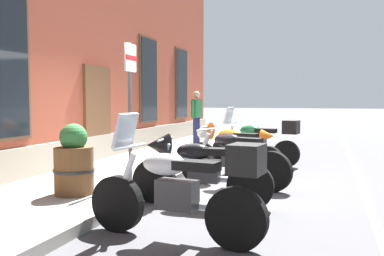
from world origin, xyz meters
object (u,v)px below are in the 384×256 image
(pedestrian_striped_shirt, at_px, (197,114))
(motorcycle_orange_sport, at_px, (230,146))
(motorcycle_green_touring, at_px, (259,141))
(motorcycle_silver_touring, at_px, (182,189))
(motorcycle_black_sport, at_px, (196,167))
(barrel_planter, at_px, (74,163))
(parking_sign, at_px, (130,93))
(motorcycle_black_naked, at_px, (232,159))

(pedestrian_striped_shirt, bearing_deg, motorcycle_orange_sport, -154.19)
(motorcycle_green_touring, bearing_deg, motorcycle_silver_touring, -179.54)
(motorcycle_green_touring, bearing_deg, motorcycle_black_sport, 175.96)
(pedestrian_striped_shirt, distance_m, barrel_planter, 7.44)
(motorcycle_green_touring, height_order, barrel_planter, motorcycle_green_touring)
(motorcycle_orange_sport, distance_m, barrel_planter, 3.58)
(pedestrian_striped_shirt, bearing_deg, motorcycle_black_sport, -162.77)
(motorcycle_silver_touring, distance_m, pedestrian_striped_shirt, 8.86)
(motorcycle_black_sport, relative_size, parking_sign, 0.91)
(pedestrian_striped_shirt, bearing_deg, motorcycle_green_touring, -140.07)
(motorcycle_green_touring, bearing_deg, pedestrian_striped_shirt, 39.93)
(motorcycle_green_touring, bearing_deg, parking_sign, 156.80)
(motorcycle_black_sport, distance_m, parking_sign, 1.71)
(motorcycle_silver_touring, height_order, motorcycle_black_sport, motorcycle_silver_touring)
(pedestrian_striped_shirt, relative_size, parking_sign, 0.72)
(pedestrian_striped_shirt, xyz_separation_m, barrel_planter, (-7.41, -0.44, -0.47))
(motorcycle_silver_touring, height_order, motorcycle_black_naked, motorcycle_silver_touring)
(motorcycle_silver_touring, height_order, parking_sign, parking_sign)
(motorcycle_green_touring, xyz_separation_m, parking_sign, (-3.59, 1.54, 1.07))
(pedestrian_striped_shirt, height_order, barrel_planter, pedestrian_striped_shirt)
(motorcycle_silver_touring, height_order, barrel_planter, motorcycle_silver_touring)
(motorcycle_black_sport, xyz_separation_m, motorcycle_green_touring, (4.04, -0.29, 0.00))
(pedestrian_striped_shirt, bearing_deg, motorcycle_silver_touring, -163.67)
(motorcycle_silver_touring, distance_m, motorcycle_green_touring, 5.57)
(motorcycle_silver_touring, xyz_separation_m, motorcycle_orange_sport, (4.27, 0.45, -0.00))
(motorcycle_silver_touring, distance_m, motorcycle_orange_sport, 4.29)
(motorcycle_silver_touring, relative_size, barrel_planter, 2.02)
(motorcycle_silver_touring, bearing_deg, parking_sign, 38.57)
(pedestrian_striped_shirt, bearing_deg, parking_sign, -172.07)
(barrel_planter, bearing_deg, motorcycle_green_touring, -24.02)
(motorcycle_orange_sport, distance_m, parking_sign, 2.77)
(motorcycle_silver_touring, bearing_deg, motorcycle_black_sport, 12.17)
(motorcycle_black_naked, distance_m, pedestrian_striped_shirt, 6.06)
(parking_sign, bearing_deg, motorcycle_black_naked, -57.01)
(motorcycle_black_sport, height_order, barrel_planter, barrel_planter)
(parking_sign, bearing_deg, motorcycle_orange_sport, -26.38)
(motorcycle_black_naked, height_order, parking_sign, parking_sign)
(motorcycle_silver_touring, xyz_separation_m, motorcycle_black_sport, (1.53, 0.33, -0.01))
(motorcycle_black_sport, relative_size, pedestrian_striped_shirt, 1.26)
(motorcycle_silver_touring, height_order, motorcycle_orange_sport, motorcycle_silver_touring)
(motorcycle_orange_sport, bearing_deg, motorcycle_black_naked, -165.78)
(motorcycle_black_sport, bearing_deg, motorcycle_green_touring, -4.04)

